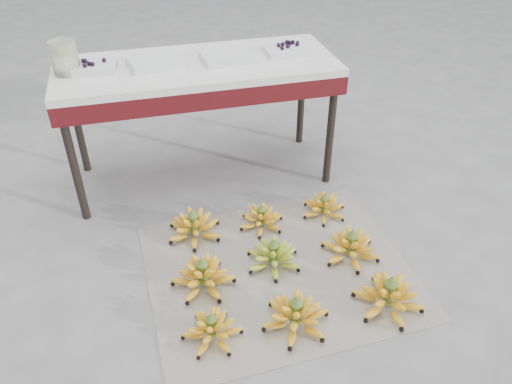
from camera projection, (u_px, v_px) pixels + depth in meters
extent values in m
plane|color=slate|center=(266.00, 264.00, 2.48)|extent=(60.00, 60.00, 0.00)
cube|color=silver|center=(278.00, 270.00, 2.44)|extent=(1.29, 1.09, 0.01)
ellipsoid|color=yellow|center=(212.00, 332.00, 2.09)|extent=(0.31, 0.31, 0.07)
ellipsoid|color=yellow|center=(212.00, 327.00, 2.07)|extent=(0.22, 0.22, 0.06)
ellipsoid|color=yellow|center=(211.00, 322.00, 2.05)|extent=(0.14, 0.14, 0.05)
cylinder|color=#4E6E28|center=(212.00, 327.00, 2.07)|extent=(0.04, 0.04, 0.10)
cone|color=#4E6E28|center=(211.00, 316.00, 2.03)|extent=(0.05, 0.05, 0.04)
ellipsoid|color=yellow|center=(296.00, 318.00, 2.14)|extent=(0.36, 0.36, 0.09)
ellipsoid|color=yellow|center=(296.00, 312.00, 2.12)|extent=(0.26, 0.26, 0.07)
ellipsoid|color=yellow|center=(297.00, 306.00, 2.10)|extent=(0.17, 0.17, 0.05)
cylinder|color=#4E6E28|center=(296.00, 312.00, 2.12)|extent=(0.05, 0.05, 0.12)
cone|color=#4E6E28|center=(297.00, 300.00, 2.07)|extent=(0.06, 0.06, 0.04)
ellipsoid|color=yellow|center=(388.00, 299.00, 2.23)|extent=(0.34, 0.34, 0.09)
ellipsoid|color=yellow|center=(389.00, 293.00, 2.20)|extent=(0.24, 0.24, 0.07)
ellipsoid|color=yellow|center=(390.00, 287.00, 2.18)|extent=(0.16, 0.16, 0.06)
cylinder|color=#4E6E28|center=(389.00, 293.00, 2.20)|extent=(0.05, 0.05, 0.13)
cone|color=#4E6E28|center=(392.00, 280.00, 2.16)|extent=(0.06, 0.06, 0.05)
ellipsoid|color=yellow|center=(203.00, 279.00, 2.33)|extent=(0.36, 0.36, 0.09)
ellipsoid|color=yellow|center=(203.00, 273.00, 2.31)|extent=(0.25, 0.25, 0.07)
ellipsoid|color=yellow|center=(202.00, 267.00, 2.29)|extent=(0.17, 0.17, 0.05)
cylinder|color=#4E6E28|center=(203.00, 273.00, 2.31)|extent=(0.05, 0.05, 0.12)
cone|color=#4E6E28|center=(202.00, 261.00, 2.26)|extent=(0.06, 0.06, 0.04)
ellipsoid|color=#88A632|center=(273.00, 259.00, 2.45)|extent=(0.31, 0.31, 0.08)
ellipsoid|color=#88A632|center=(273.00, 253.00, 2.43)|extent=(0.22, 0.22, 0.06)
ellipsoid|color=#88A632|center=(274.00, 248.00, 2.41)|extent=(0.14, 0.14, 0.05)
cylinder|color=#4E6E28|center=(273.00, 253.00, 2.43)|extent=(0.04, 0.04, 0.11)
cone|color=#4E6E28|center=(274.00, 242.00, 2.39)|extent=(0.05, 0.05, 0.04)
ellipsoid|color=yellow|center=(350.00, 250.00, 2.50)|extent=(0.32, 0.32, 0.09)
ellipsoid|color=yellow|center=(351.00, 244.00, 2.47)|extent=(0.22, 0.22, 0.06)
ellipsoid|color=yellow|center=(352.00, 239.00, 2.45)|extent=(0.14, 0.14, 0.05)
cylinder|color=#4E6E28|center=(351.00, 244.00, 2.47)|extent=(0.05, 0.05, 0.12)
cone|color=#4E6E28|center=(353.00, 233.00, 2.43)|extent=(0.06, 0.06, 0.04)
ellipsoid|color=yellow|center=(194.00, 229.00, 2.63)|extent=(0.37, 0.37, 0.09)
ellipsoid|color=yellow|center=(194.00, 224.00, 2.60)|extent=(0.26, 0.26, 0.06)
ellipsoid|color=yellow|center=(193.00, 218.00, 2.58)|extent=(0.17, 0.17, 0.05)
cylinder|color=#4E6E28|center=(194.00, 224.00, 2.60)|extent=(0.05, 0.05, 0.12)
cone|color=#4E6E28|center=(193.00, 212.00, 2.56)|extent=(0.06, 0.06, 0.04)
ellipsoid|color=yellow|center=(262.00, 221.00, 2.69)|extent=(0.27, 0.27, 0.07)
ellipsoid|color=yellow|center=(262.00, 216.00, 2.68)|extent=(0.19, 0.19, 0.05)
ellipsoid|color=yellow|center=(262.00, 212.00, 2.66)|extent=(0.13, 0.13, 0.04)
cylinder|color=#4E6E28|center=(262.00, 216.00, 2.68)|extent=(0.04, 0.04, 0.10)
cone|color=#4E6E28|center=(262.00, 207.00, 2.64)|extent=(0.05, 0.05, 0.04)
ellipsoid|color=yellow|center=(324.00, 209.00, 2.78)|extent=(0.27, 0.27, 0.07)
ellipsoid|color=yellow|center=(324.00, 205.00, 2.76)|extent=(0.19, 0.19, 0.05)
ellipsoid|color=yellow|center=(325.00, 200.00, 2.74)|extent=(0.12, 0.12, 0.05)
cylinder|color=#4E6E28|center=(324.00, 205.00, 2.76)|extent=(0.04, 0.04, 0.10)
cone|color=#4E6E28|center=(325.00, 196.00, 2.72)|extent=(0.05, 0.05, 0.04)
cylinder|color=black|center=(74.00, 165.00, 2.59)|extent=(0.04, 0.04, 0.69)
cylinder|color=black|center=(330.00, 131.00, 2.89)|extent=(0.04, 0.04, 0.69)
cylinder|color=black|center=(77.00, 121.00, 2.99)|extent=(0.04, 0.04, 0.69)
cylinder|color=black|center=(302.00, 95.00, 3.29)|extent=(0.04, 0.04, 0.69)
cube|color=#4A0D13|center=(198.00, 78.00, 2.77)|extent=(1.53, 0.61, 0.10)
cube|color=silver|center=(197.00, 66.00, 2.73)|extent=(1.53, 0.61, 0.04)
cube|color=silver|center=(92.00, 67.00, 2.61)|extent=(0.26, 0.20, 0.04)
sphere|color=black|center=(85.00, 65.00, 2.54)|extent=(0.02, 0.02, 0.02)
sphere|color=black|center=(85.00, 61.00, 2.60)|extent=(0.02, 0.02, 0.02)
sphere|color=black|center=(78.00, 62.00, 2.58)|extent=(0.02, 0.02, 0.02)
sphere|color=black|center=(83.00, 61.00, 2.60)|extent=(0.02, 0.02, 0.02)
sphere|color=black|center=(78.00, 63.00, 2.57)|extent=(0.02, 0.02, 0.02)
sphere|color=black|center=(104.00, 60.00, 2.61)|extent=(0.02, 0.02, 0.02)
sphere|color=black|center=(89.00, 63.00, 2.57)|extent=(0.02, 0.02, 0.02)
sphere|color=black|center=(92.00, 64.00, 2.56)|extent=(0.02, 0.02, 0.02)
cube|color=silver|center=(155.00, 62.00, 2.66)|extent=(0.31, 0.25, 0.04)
cube|color=silver|center=(227.00, 57.00, 2.72)|extent=(0.30, 0.23, 0.04)
cube|color=silver|center=(286.00, 50.00, 2.81)|extent=(0.25, 0.19, 0.04)
sphere|color=black|center=(288.00, 46.00, 2.78)|extent=(0.02, 0.02, 0.02)
sphere|color=black|center=(283.00, 44.00, 2.81)|extent=(0.02, 0.02, 0.02)
sphere|color=black|center=(288.00, 46.00, 2.78)|extent=(0.02, 0.02, 0.02)
sphere|color=black|center=(279.00, 45.00, 2.80)|extent=(0.02, 0.02, 0.02)
sphere|color=black|center=(282.00, 48.00, 2.76)|extent=(0.02, 0.02, 0.02)
sphere|color=black|center=(287.00, 42.00, 2.84)|extent=(0.02, 0.02, 0.02)
sphere|color=black|center=(297.00, 43.00, 2.83)|extent=(0.02, 0.02, 0.02)
sphere|color=black|center=(287.00, 42.00, 2.83)|extent=(0.02, 0.02, 0.02)
sphere|color=black|center=(290.00, 43.00, 2.83)|extent=(0.02, 0.02, 0.02)
sphere|color=black|center=(293.00, 42.00, 2.84)|extent=(0.02, 0.02, 0.02)
sphere|color=black|center=(297.00, 44.00, 2.81)|extent=(0.02, 0.02, 0.02)
cylinder|color=#E1F2C0|center=(65.00, 57.00, 2.54)|extent=(0.16, 0.16, 0.17)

